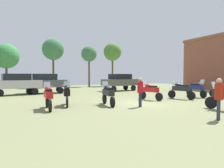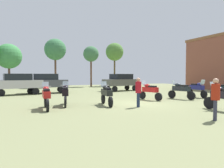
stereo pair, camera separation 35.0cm
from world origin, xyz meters
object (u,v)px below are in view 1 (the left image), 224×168
object	(u,v)px
motorcycle_9	(196,88)
motorcycle_11	(222,89)
motorcycle_1	(67,94)
motorcycle_12	(48,96)
person_3	(140,90)
tree_2	(112,52)
motorcycle_3	(150,91)
tree_5	(89,54)
car_1	(45,82)
person_1	(219,96)
tree_6	(6,56)
tree_3	(53,50)
motorcycle_6	(181,90)
car_2	(120,81)
motorcycle_2	(108,94)
car_3	(17,82)

from	to	relation	value
motorcycle_9	motorcycle_11	xyz separation A→B (m)	(1.58, -1.22, -0.03)
motorcycle_1	motorcycle_12	bearing A→B (deg)	-131.48
person_3	tree_2	size ratio (longest dim) A/B	0.23
motorcycle_3	tree_5	xyz separation A→B (m)	(1.36, 19.12, 4.55)
car_1	person_1	bearing A→B (deg)	-158.25
motorcycle_11	tree_6	size ratio (longest dim) A/B	0.33
motorcycle_1	tree_3	world-z (taller)	tree_3
motorcycle_6	person_3	size ratio (longest dim) A/B	1.30
motorcycle_3	car_2	world-z (taller)	car_2
person_3	motorcycle_3	bearing A→B (deg)	1.54
motorcycle_9	tree_5	world-z (taller)	tree_5
car_2	person_1	bearing A→B (deg)	156.39
tree_2	motorcycle_3	bearing A→B (deg)	-106.31
motorcycle_6	tree_2	distance (m)	20.63
motorcycle_6	car_2	size ratio (longest dim) A/B	0.48
motorcycle_3	motorcycle_11	distance (m)	6.37
motorcycle_12	tree_2	bearing A→B (deg)	58.59
tree_6	motorcycle_9	bearing A→B (deg)	-51.23
motorcycle_3	tree_6	world-z (taller)	tree_6
car_1	motorcycle_2	bearing A→B (deg)	-161.91
person_1	person_3	distance (m)	4.38
person_1	motorcycle_3	bearing A→B (deg)	-138.52
motorcycle_12	motorcycle_11	bearing A→B (deg)	1.41
motorcycle_6	person_3	bearing A→B (deg)	-174.78
car_1	person_1	distance (m)	16.79
person_3	tree_6	world-z (taller)	tree_6
car_1	car_2	xyz separation A→B (m)	(8.45, -0.33, 0.00)
motorcycle_2	motorcycle_6	world-z (taller)	motorcycle_6
motorcycle_12	person_3	world-z (taller)	person_3
tree_2	motorcycle_6	bearing A→B (deg)	-98.94
tree_2	motorcycle_12	bearing A→B (deg)	-122.59
car_3	tree_5	size ratio (longest dim) A/B	0.69
motorcycle_11	tree_5	bearing A→B (deg)	-88.92
car_2	person_1	size ratio (longest dim) A/B	2.65
car_2	tree_3	world-z (taller)	tree_3
tree_5	motorcycle_2	bearing A→B (deg)	-104.65
motorcycle_6	motorcycle_9	size ratio (longest dim) A/B	0.96
motorcycle_6	car_1	world-z (taller)	car_1
motorcycle_9	tree_3	bearing A→B (deg)	-59.90
motorcycle_6	tree_2	xyz separation A→B (m)	(3.11, 19.75, 5.10)
tree_3	motorcycle_12	bearing A→B (deg)	-98.89
motorcycle_1	car_3	bearing A→B (deg)	119.50
motorcycle_6	tree_3	bearing A→B (deg)	91.39
motorcycle_1	motorcycle_11	world-z (taller)	motorcycle_1
car_2	motorcycle_9	bearing A→B (deg)	-174.10
motorcycle_9	person_1	bearing A→B (deg)	53.55
motorcycle_6	car_2	world-z (taller)	car_2
person_3	tree_3	xyz separation A→B (m)	(-1.76, 21.85, 4.75)
tree_6	motorcycle_6	bearing A→B (deg)	-56.01
motorcycle_12	tree_2	distance (m)	24.92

